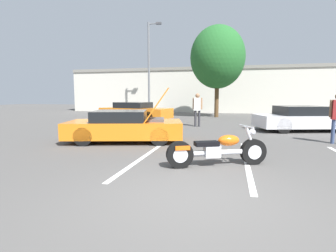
{
  "coord_description": "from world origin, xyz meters",
  "views": [
    {
      "loc": [
        0.57,
        -4.02,
        1.65
      ],
      "look_at": [
        -1.14,
        3.06,
        0.8
      ],
      "focal_mm": 28.0,
      "sensor_mm": 36.0,
      "label": 1
    }
  ],
  "objects": [
    {
      "name": "tree_background",
      "position": [
        -0.55,
        16.44,
        4.52
      ],
      "size": [
        4.09,
        4.09,
        6.88
      ],
      "color": "brown",
      "rests_on": "ground"
    },
    {
      "name": "far_building",
      "position": [
        0.0,
        23.28,
        2.34
      ],
      "size": [
        32.0,
        4.2,
        4.4
      ],
      "color": "beige",
      "rests_on": "ground"
    },
    {
      "name": "parking_stripe_foreground",
      "position": [
        -1.7,
        2.77,
        0.0
      ],
      "size": [
        0.12,
        4.92,
        0.01
      ],
      "primitive_type": "cube",
      "color": "white",
      "rests_on": "ground"
    },
    {
      "name": "motorcycle",
      "position": [
        0.28,
        2.09,
        0.38
      ],
      "size": [
        2.28,
        1.18,
        0.94
      ],
      "rotation": [
        0.0,
        0.0,
        0.42
      ],
      "color": "black",
      "rests_on": "ground"
    },
    {
      "name": "light_pole",
      "position": [
        -6.37,
        17.91,
        4.29
      ],
      "size": [
        1.21,
        0.28,
        7.82
      ],
      "color": "slate",
      "rests_on": "ground"
    },
    {
      "name": "parked_car_right_row",
      "position": [
        3.8,
        9.32,
        0.57
      ],
      "size": [
        4.56,
        2.93,
        1.17
      ],
      "rotation": [
        0.0,
        0.0,
        0.28
      ],
      "color": "silver",
      "rests_on": "ground"
    },
    {
      "name": "show_car_hood_open",
      "position": [
        -3.12,
        4.71,
        0.56
      ],
      "size": [
        4.38,
        2.85,
        1.91
      ],
      "rotation": [
        0.0,
        0.0,
        0.26
      ],
      "color": "orange",
      "rests_on": "ground"
    },
    {
      "name": "ground_plane",
      "position": [
        0.0,
        0.0,
        0.0
      ],
      "size": [
        80.0,
        80.0,
        0.0
      ],
      "primitive_type": "plane",
      "color": "#514F4C"
    },
    {
      "name": "parking_stripe_middle",
      "position": [
        0.98,
        2.77,
        0.0
      ],
      "size": [
        0.12,
        4.92,
        0.01
      ],
      "primitive_type": "cube",
      "color": "white",
      "rests_on": "ground"
    },
    {
      "name": "parked_car_left_row",
      "position": [
        -5.68,
        12.43,
        0.59
      ],
      "size": [
        5.04,
        2.82,
        1.21
      ],
      "rotation": [
        0.0,
        0.0,
        -0.22
      ],
      "color": "orange",
      "rests_on": "ground"
    },
    {
      "name": "spectator_near_motorcycle",
      "position": [
        -1.19,
        9.9,
        1.06
      ],
      "size": [
        0.52,
        0.23,
        1.77
      ],
      "color": "#333338",
      "rests_on": "ground"
    }
  ]
}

